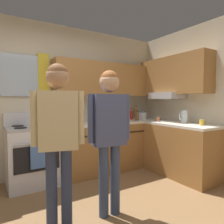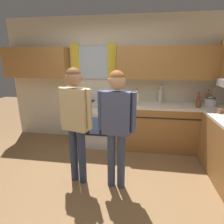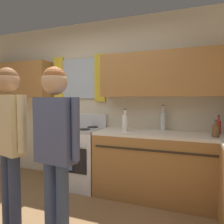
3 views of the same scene
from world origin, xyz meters
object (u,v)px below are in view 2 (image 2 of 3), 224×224
(stove_oven, at_px, (98,122))
(bottle_milk_white, at_px, (137,99))
(adult_in_plaid, at_px, (116,118))
(cup_terracotta, at_px, (220,111))
(bottle_squat_brown, at_px, (199,103))
(stovetop_kettle, at_px, (210,101))
(adult_left, at_px, (76,114))
(bottle_oil_amber, at_px, (207,98))
(bottle_sauce_red, at_px, (198,100))
(bottle_tall_clear, at_px, (160,96))

(stove_oven, bearing_deg, bottle_milk_white, -5.02)
(adult_in_plaid, bearing_deg, cup_terracotta, 28.74)
(bottle_squat_brown, bearing_deg, adult_in_plaid, -138.09)
(bottle_milk_white, bearing_deg, stove_oven, 174.98)
(stovetop_kettle, distance_m, adult_left, 2.55)
(bottle_oil_amber, xyz_separation_m, adult_in_plaid, (-1.63, -1.59, 0.01))
(bottle_sauce_red, distance_m, stovetop_kettle, 0.22)
(bottle_oil_amber, bearing_deg, bottle_sauce_red, -150.67)
(bottle_milk_white, relative_size, cup_terracotta, 2.88)
(stove_oven, bearing_deg, bottle_squat_brown, -3.73)
(stovetop_kettle, distance_m, adult_in_plaid, 2.11)
(adult_left, distance_m, adult_in_plaid, 0.56)
(stove_oven, bearing_deg, bottle_oil_amber, 6.27)
(bottle_squat_brown, bearing_deg, bottle_oil_amber, 53.93)
(cup_terracotta, bearing_deg, bottle_sauce_red, 106.17)
(cup_terracotta, bearing_deg, adult_in_plaid, -151.26)
(stove_oven, bearing_deg, bottle_tall_clear, 9.47)
(bottle_squat_brown, bearing_deg, cup_terracotta, -56.99)
(bottle_squat_brown, relative_size, bottle_oil_amber, 0.72)
(bottle_tall_clear, relative_size, bottle_sauce_red, 1.49)
(bottle_tall_clear, relative_size, bottle_oil_amber, 1.28)
(adult_in_plaid, bearing_deg, stove_oven, 112.35)
(bottle_oil_amber, relative_size, adult_left, 0.17)
(bottle_tall_clear, xyz_separation_m, bottle_oil_amber, (0.92, 0.03, -0.03))
(bottle_squat_brown, distance_m, bottle_oil_amber, 0.45)
(bottle_sauce_red, xyz_separation_m, bottle_milk_white, (-1.19, -0.19, 0.03))
(stove_oven, xyz_separation_m, cup_terracotta, (2.14, -0.48, 0.47))
(bottle_milk_white, distance_m, cup_terracotta, 1.42)
(stove_oven, bearing_deg, cup_terracotta, -12.51)
(cup_terracotta, bearing_deg, bottle_oil_amber, 86.96)
(bottle_squat_brown, xyz_separation_m, stovetop_kettle, (0.25, 0.14, 0.02))
(stove_oven, xyz_separation_m, stovetop_kettle, (2.17, 0.02, 0.53))
(bottle_sauce_red, bearing_deg, stovetop_kettle, -28.38)
(bottle_tall_clear, xyz_separation_m, bottle_squat_brown, (0.65, -0.34, -0.06))
(stove_oven, relative_size, cup_terracotta, 10.11)
(bottle_oil_amber, relative_size, stovetop_kettle, 1.04)
(bottle_oil_amber, distance_m, stovetop_kettle, 0.22)
(bottle_sauce_red, xyz_separation_m, stovetop_kettle, (0.19, -0.10, 0.00))
(bottle_tall_clear, distance_m, bottle_milk_white, 0.56)
(bottle_tall_clear, height_order, adult_left, adult_left)
(bottle_oil_amber, relative_size, bottle_milk_white, 0.91)
(bottle_squat_brown, relative_size, stovetop_kettle, 0.75)
(cup_terracotta, xyz_separation_m, adult_in_plaid, (-1.59, -0.87, 0.08))
(bottle_sauce_red, distance_m, adult_left, 2.44)
(bottle_oil_amber, bearing_deg, bottle_tall_clear, -178.20)
(bottle_tall_clear, distance_m, stovetop_kettle, 0.92)
(adult_left, bearing_deg, bottle_tall_clear, 50.04)
(bottle_oil_amber, height_order, bottle_milk_white, bottle_milk_white)
(bottle_squat_brown, relative_size, cup_terracotta, 1.88)
(bottle_squat_brown, distance_m, stovetop_kettle, 0.29)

